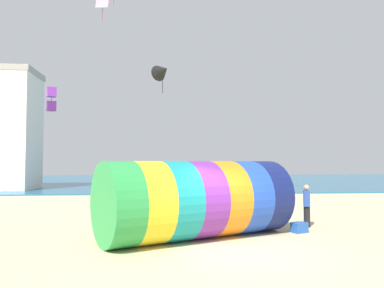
{
  "coord_description": "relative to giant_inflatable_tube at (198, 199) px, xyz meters",
  "views": [
    {
      "loc": [
        -2.28,
        -10.24,
        2.51
      ],
      "look_at": [
        -1.07,
        4.07,
        3.19
      ],
      "focal_mm": 35.0,
      "sensor_mm": 36.0,
      "label": 1
    }
  ],
  "objects": [
    {
      "name": "ground_plane",
      "position": [
        1.05,
        -2.08,
        -1.26
      ],
      "size": [
        120.0,
        120.0,
        0.0
      ],
      "primitive_type": "plane",
      "color": "#CCBA8C"
    },
    {
      "name": "sea",
      "position": [
        1.05,
        36.15,
        -1.21
      ],
      "size": [
        120.0,
        40.0,
        0.1
      ],
      "primitive_type": "cube",
      "color": "#236084",
      "rests_on": "ground"
    },
    {
      "name": "giant_inflatable_tube",
      "position": [
        0.0,
        0.0,
        0.0
      ],
      "size": [
        6.83,
        5.03,
        2.52
      ],
      "color": "green",
      "rests_on": "ground"
    },
    {
      "name": "kite_handler",
      "position": [
        4.39,
        1.72,
        -0.44
      ],
      "size": [
        0.31,
        0.41,
        1.62
      ],
      "color": "black",
      "rests_on": "ground"
    },
    {
      "name": "kite_magenta_diamond",
      "position": [
        -5.5,
        14.94,
        13.03
      ],
      "size": [
        0.95,
        0.52,
        2.2
      ],
      "color": "#D1339E"
    },
    {
      "name": "kite_purple_box",
      "position": [
        -8.08,
        11.64,
        5.17
      ],
      "size": [
        0.72,
        0.72,
        1.57
      ],
      "color": "purple"
    },
    {
      "name": "kite_black_delta",
      "position": [
        -1.13,
        9.47,
        6.57
      ],
      "size": [
        1.39,
        1.42,
        1.85
      ],
      "color": "black"
    },
    {
      "name": "cooler_box",
      "position": [
        3.68,
        0.64,
        -1.08
      ],
      "size": [
        0.62,
        0.54,
        0.36
      ],
      "primitive_type": "cube",
      "rotation": [
        0.0,
        0.0,
        0.41
      ],
      "color": "#2659B2",
      "rests_on": "ground"
    }
  ]
}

